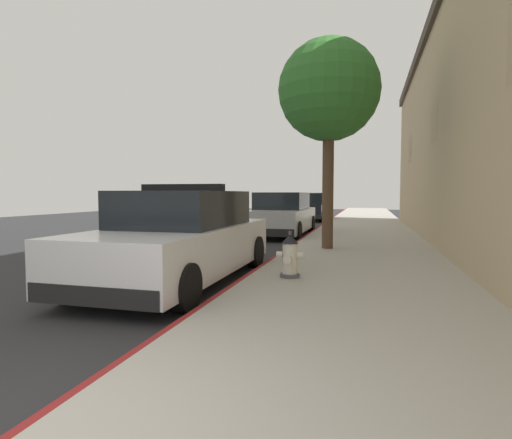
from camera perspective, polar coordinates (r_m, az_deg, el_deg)
name	(u,v)px	position (r m, az deg, el deg)	size (l,w,h in m)	color
ground_plane	(161,246)	(13.13, -12.91, -3.60)	(33.36, 60.00, 0.20)	#2B2B2D
sidewalk_pavement	(362,247)	(11.58, 14.35, -3.72)	(3.56, 60.00, 0.14)	#ADA89E
curb_painted_edge	(295,245)	(11.75, 5.43, -3.52)	(0.08, 60.00, 0.14)	maroon
police_cruiser	(182,239)	(7.27, -10.16, -2.58)	(1.94, 4.84, 1.68)	white
parked_car_silver_ahead	(282,215)	(15.14, 3.56, 0.61)	(1.94, 4.84, 1.56)	#B2B5BA
parked_car_dark_far	(310,207)	(24.22, 7.39, 1.69)	(1.94, 4.84, 1.56)	black
fire_hydrant	(290,256)	(6.86, 4.66, -5.03)	(0.44, 0.40, 0.76)	#4C4C51
street_tree	(329,91)	(10.87, 9.97, 16.92)	(2.51, 2.51, 5.18)	brown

